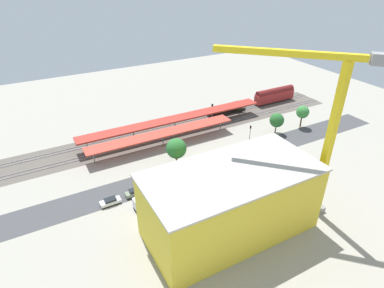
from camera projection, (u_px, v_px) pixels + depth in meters
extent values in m
plane|color=#9E998C|center=(208.00, 157.00, 92.65)|extent=(194.85, 194.85, 0.00)
cube|color=#5B544C|center=(177.00, 130.00, 107.82)|extent=(121.80, 14.67, 0.01)
cube|color=#424244|center=(214.00, 163.00, 90.10)|extent=(121.79, 9.19, 0.01)
cube|color=#9E9EA8|center=(172.00, 124.00, 110.75)|extent=(121.78, 0.31, 0.12)
cube|color=#9E9EA8|center=(174.00, 126.00, 109.65)|extent=(121.78, 0.31, 0.12)
cube|color=#9E9EA8|center=(180.00, 132.00, 105.81)|extent=(121.78, 0.31, 0.12)
cube|color=#9E9EA8|center=(182.00, 134.00, 104.71)|extent=(121.78, 0.31, 0.12)
cube|color=#C63D2D|center=(162.00, 133.00, 96.60)|extent=(46.29, 5.08, 0.32)
cylinder|color=slate|center=(221.00, 125.00, 106.33)|extent=(0.30, 0.30, 4.00)
cylinder|color=slate|center=(163.00, 140.00, 97.67)|extent=(0.30, 0.30, 4.00)
cylinder|color=slate|center=(94.00, 157.00, 89.01)|extent=(0.30, 0.30, 4.00)
cube|color=#A82D23|center=(175.00, 119.00, 104.91)|extent=(63.48, 4.95, 0.50)
cylinder|color=slate|center=(245.00, 109.00, 117.93)|extent=(0.30, 0.30, 4.11)
cylinder|color=slate|center=(212.00, 116.00, 111.99)|extent=(0.30, 0.30, 4.11)
cylinder|color=slate|center=(175.00, 125.00, 106.05)|extent=(0.30, 0.30, 4.11)
cylinder|color=slate|center=(134.00, 135.00, 100.11)|extent=(0.30, 0.30, 4.11)
cylinder|color=slate|center=(87.00, 146.00, 94.17)|extent=(0.30, 0.30, 4.11)
cube|color=black|center=(226.00, 112.00, 119.10)|extent=(15.39, 2.21, 1.00)
cylinder|color=black|center=(223.00, 108.00, 117.66)|extent=(12.56, 2.44, 2.42)
cube|color=black|center=(237.00, 107.00, 120.54)|extent=(2.83, 2.63, 3.37)
cylinder|color=black|center=(212.00, 106.00, 114.73)|extent=(0.70, 0.70, 1.40)
cube|color=black|center=(274.00, 101.00, 128.59)|extent=(16.05, 2.30, 0.60)
cube|color=maroon|center=(274.00, 96.00, 127.55)|extent=(17.83, 2.87, 3.59)
cylinder|color=maroon|center=(275.00, 92.00, 126.54)|extent=(17.12, 2.86, 2.84)
cube|color=black|center=(262.00, 156.00, 93.19)|extent=(3.77, 1.90, 0.30)
cube|color=silver|center=(263.00, 154.00, 92.93)|extent=(4.49, 1.99, 0.73)
cube|color=#1E2328|center=(263.00, 152.00, 92.58)|extent=(2.53, 1.72, 0.69)
cube|color=black|center=(243.00, 162.00, 90.44)|extent=(3.86, 1.84, 0.30)
cube|color=gray|center=(243.00, 160.00, 90.16)|extent=(4.58, 1.95, 0.82)
cube|color=#1E2328|center=(243.00, 158.00, 89.82)|extent=(2.59, 1.64, 0.57)
cube|color=black|center=(226.00, 166.00, 88.31)|extent=(3.85, 1.88, 0.30)
cube|color=#474C51|center=(226.00, 165.00, 88.03)|extent=(4.57, 1.99, 0.81)
cube|color=#1E2328|center=(226.00, 162.00, 87.66)|extent=(2.58, 1.69, 0.68)
cube|color=black|center=(207.00, 173.00, 85.57)|extent=(3.86, 1.88, 0.30)
cube|color=#474C51|center=(207.00, 171.00, 85.32)|extent=(4.58, 1.98, 0.72)
cube|color=#1E2328|center=(207.00, 169.00, 85.01)|extent=(2.59, 1.68, 0.52)
cube|color=black|center=(183.00, 181.00, 82.53)|extent=(3.69, 1.80, 0.30)
cube|color=gray|center=(183.00, 179.00, 82.24)|extent=(4.39, 1.89, 0.87)
cube|color=#1E2328|center=(183.00, 177.00, 81.87)|extent=(2.47, 1.63, 0.64)
cube|color=black|center=(163.00, 187.00, 80.35)|extent=(3.87, 1.81, 0.30)
cube|color=#474C51|center=(163.00, 185.00, 80.10)|extent=(4.60, 1.90, 0.73)
cube|color=#1E2328|center=(163.00, 183.00, 79.74)|extent=(2.59, 1.63, 0.69)
cube|color=black|center=(135.00, 195.00, 77.63)|extent=(3.79, 1.71, 0.30)
cube|color=gray|center=(135.00, 193.00, 77.36)|extent=(4.50, 1.79, 0.81)
cube|color=#1E2328|center=(134.00, 190.00, 76.99)|extent=(2.53, 1.55, 0.67)
cube|color=black|center=(111.00, 203.00, 74.86)|extent=(4.02, 1.86, 0.30)
cube|color=silver|center=(110.00, 202.00, 74.60)|extent=(4.79, 1.95, 0.73)
cube|color=#1E2328|center=(110.00, 200.00, 74.30)|extent=(2.69, 1.69, 0.52)
cube|color=yellow|center=(230.00, 203.00, 64.41)|extent=(33.92, 16.41, 14.30)
cube|color=#B7B2A8|center=(233.00, 172.00, 60.77)|extent=(34.52, 17.02, 0.40)
cube|color=gray|center=(313.00, 208.00, 72.94)|extent=(3.60, 3.60, 1.20)
cube|color=yellow|center=(329.00, 145.00, 64.83)|extent=(1.40, 1.40, 33.96)
cube|color=yellow|center=(287.00, 53.00, 58.63)|extent=(20.38, 19.92, 1.20)
cube|color=gray|center=(378.00, 59.00, 55.06)|extent=(3.11, 3.11, 2.00)
cube|color=black|center=(240.00, 177.00, 83.80)|extent=(8.84, 2.68, 0.50)
cube|color=silver|center=(244.00, 170.00, 83.43)|extent=(6.77, 2.83, 2.89)
cube|color=#334C8C|center=(230.00, 176.00, 81.56)|extent=(2.20, 2.61, 2.48)
cube|color=black|center=(153.00, 204.00, 74.65)|extent=(9.07, 2.76, 0.50)
cube|color=silver|center=(157.00, 197.00, 74.36)|extent=(6.92, 2.89, 2.63)
cube|color=silver|center=(139.00, 204.00, 72.37)|extent=(2.29, 2.64, 2.44)
cube|color=black|center=(175.00, 197.00, 76.77)|extent=(9.96, 3.11, 0.50)
cube|color=silver|center=(179.00, 190.00, 76.36)|extent=(7.68, 3.16, 2.76)
cube|color=maroon|center=(159.00, 196.00, 74.80)|extent=(2.52, 2.70, 2.25)
cylinder|color=brown|center=(276.00, 129.00, 105.01)|extent=(0.38, 0.38, 2.98)
sphere|color=#28662D|center=(277.00, 120.00, 103.47)|extent=(4.62, 4.62, 4.62)
cylinder|color=brown|center=(301.00, 121.00, 108.81)|extent=(0.49, 0.49, 3.93)
sphere|color=#38843D|center=(303.00, 112.00, 107.11)|extent=(4.22, 4.22, 4.22)
cylinder|color=brown|center=(177.00, 160.00, 88.63)|extent=(0.53, 0.53, 3.21)
sphere|color=#2D7233|center=(176.00, 148.00, 86.87)|extent=(5.58, 5.58, 5.58)
cylinder|color=#333333|center=(250.00, 136.00, 98.79)|extent=(0.16, 0.16, 5.00)
cube|color=black|center=(251.00, 127.00, 97.33)|extent=(0.36, 0.36, 0.90)
sphere|color=red|center=(250.00, 127.00, 97.24)|extent=(0.20, 0.20, 0.20)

